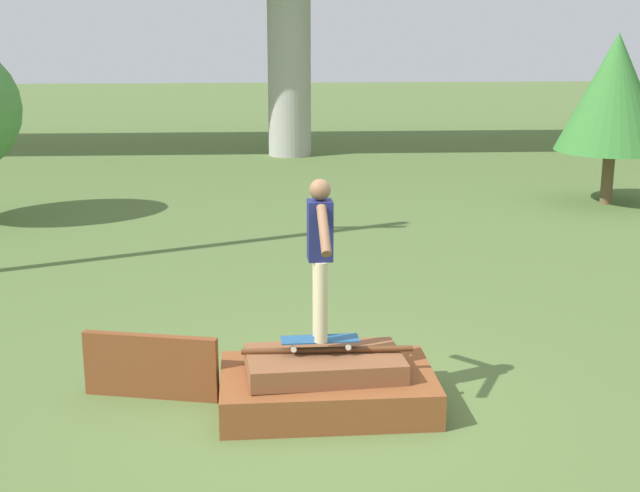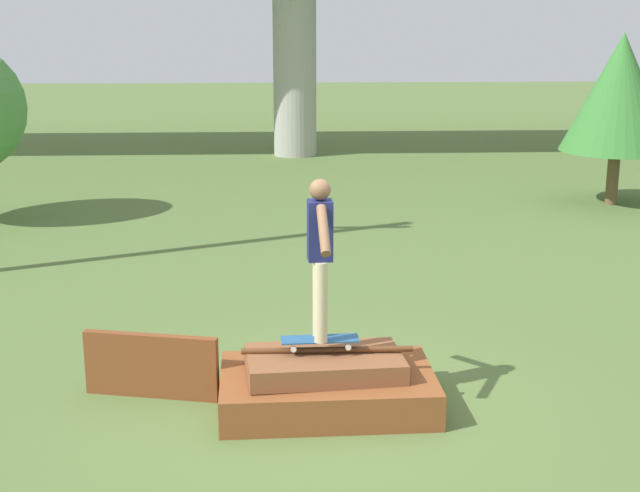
% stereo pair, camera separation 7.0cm
% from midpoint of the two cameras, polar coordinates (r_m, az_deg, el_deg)
% --- Properties ---
extents(ground_plane, '(80.00, 80.00, 0.00)m').
position_cam_midpoint_polar(ground_plane, '(8.56, 0.71, -10.21)').
color(ground_plane, '#567038').
extents(scrap_pile, '(2.03, 1.31, 0.60)m').
position_cam_midpoint_polar(scrap_pile, '(8.45, 0.67, -8.84)').
color(scrap_pile, brown).
rests_on(scrap_pile, ground_plane).
extents(scrap_plank_loose, '(1.31, 0.38, 0.64)m').
position_cam_midpoint_polar(scrap_plank_loose, '(8.78, -10.52, -7.54)').
color(scrap_plank_loose, brown).
rests_on(scrap_plank_loose, ground_plane).
extents(skateboard, '(0.73, 0.25, 0.09)m').
position_cam_midpoint_polar(skateboard, '(8.29, 0.24, -6.03)').
color(skateboard, '#23517F').
rests_on(skateboard, scrap_pile).
extents(skater, '(0.23, 1.13, 1.50)m').
position_cam_midpoint_polar(skater, '(8.02, 0.25, -0.20)').
color(skater, '#C6B78E').
rests_on(skater, skateboard).
extents(tree_behind_left, '(2.12, 2.12, 3.25)m').
position_cam_midpoint_polar(tree_behind_left, '(17.91, 18.75, 9.26)').
color(tree_behind_left, brown).
rests_on(tree_behind_left, ground_plane).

